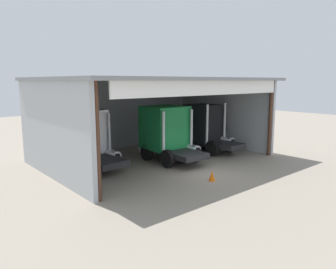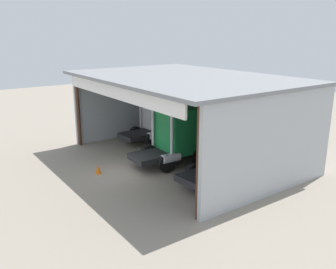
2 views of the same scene
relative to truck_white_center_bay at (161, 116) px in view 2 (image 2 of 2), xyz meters
name	(u,v)px [view 2 (image 2 of 2)]	position (x,y,z in m)	size (l,w,h in m)	color
ground_plane	(122,173)	(4.68, -6.04, -1.91)	(80.00, 80.00, 0.00)	gray
workshop_shed	(197,100)	(4.68, -0.25, 1.96)	(14.94, 10.43, 5.60)	#ADB2B7
truck_white_center_bay	(161,116)	(0.00, 0.00, 0.00)	(2.83, 5.29, 3.62)	white
truck_green_yard_outside	(178,133)	(5.05, -2.09, 0.06)	(2.82, 5.02, 3.70)	#197F3D
truck_black_right_bay	(226,150)	(9.19, -1.87, -0.03)	(2.67, 4.63, 3.74)	black
oil_drum	(208,135)	(2.43, 2.89, -1.46)	(0.58, 0.58, 0.89)	#B21E19
tool_cart	(205,134)	(2.19, 2.75, -1.41)	(0.90, 0.60, 1.00)	#1E59A5
traffic_cone	(98,169)	(3.87, -7.26, -1.63)	(0.36, 0.36, 0.56)	orange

